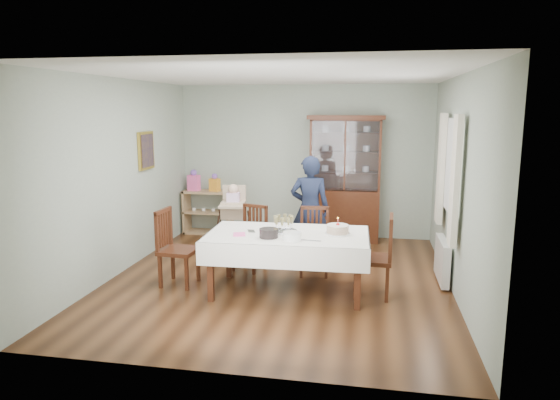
% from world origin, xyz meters
% --- Properties ---
extents(floor, '(5.00, 5.00, 0.00)m').
position_xyz_m(floor, '(0.00, 0.00, 0.00)').
color(floor, '#593319').
rests_on(floor, ground).
extents(room_shell, '(5.00, 5.00, 5.00)m').
position_xyz_m(room_shell, '(0.00, 0.53, 1.70)').
color(room_shell, '#9EAA99').
rests_on(room_shell, floor).
extents(dining_table, '(2.03, 1.21, 0.76)m').
position_xyz_m(dining_table, '(0.19, -0.44, 0.38)').
color(dining_table, '#412010').
rests_on(dining_table, floor).
extents(china_cabinet, '(1.30, 0.48, 2.18)m').
position_xyz_m(china_cabinet, '(0.75, 2.26, 1.12)').
color(china_cabinet, '#412010').
rests_on(china_cabinet, floor).
extents(sideboard, '(0.90, 0.38, 0.80)m').
position_xyz_m(sideboard, '(-1.75, 2.28, 0.40)').
color(sideboard, tan).
rests_on(sideboard, floor).
extents(picture_frame, '(0.04, 0.48, 0.58)m').
position_xyz_m(picture_frame, '(-2.22, 0.80, 1.65)').
color(picture_frame, gold).
rests_on(picture_frame, room_shell).
extents(window, '(0.04, 1.02, 1.22)m').
position_xyz_m(window, '(2.22, 0.30, 1.55)').
color(window, white).
rests_on(window, room_shell).
extents(curtain_left, '(0.07, 0.30, 1.55)m').
position_xyz_m(curtain_left, '(2.16, -0.32, 1.45)').
color(curtain_left, silver).
rests_on(curtain_left, room_shell).
extents(curtain_right, '(0.07, 0.30, 1.55)m').
position_xyz_m(curtain_right, '(2.16, 0.92, 1.45)').
color(curtain_right, silver).
rests_on(curtain_right, room_shell).
extents(radiator, '(0.10, 0.80, 0.55)m').
position_xyz_m(radiator, '(2.16, 0.30, 0.30)').
color(radiator, white).
rests_on(radiator, floor).
extents(chair_far_left, '(0.51, 0.51, 0.92)m').
position_xyz_m(chair_far_left, '(-0.49, 0.36, 0.27)').
color(chair_far_left, '#412010').
rests_on(chair_far_left, floor).
extents(chair_far_right, '(0.45, 0.45, 0.93)m').
position_xyz_m(chair_far_right, '(0.44, 0.32, 0.28)').
color(chair_far_right, '#412010').
rests_on(chair_far_right, floor).
extents(chair_end_left, '(0.48, 0.48, 1.00)m').
position_xyz_m(chair_end_left, '(-1.27, -0.43, 0.30)').
color(chair_end_left, '#412010').
rests_on(chair_end_left, floor).
extents(chair_end_right, '(0.47, 0.47, 1.02)m').
position_xyz_m(chair_end_right, '(1.26, -0.38, 0.30)').
color(chair_end_right, '#412010').
rests_on(chair_end_right, floor).
extents(woman, '(0.60, 0.41, 1.61)m').
position_xyz_m(woman, '(0.31, 0.91, 0.80)').
color(woman, black).
rests_on(woman, floor).
extents(high_chair, '(0.56, 0.56, 1.12)m').
position_xyz_m(high_chair, '(-0.93, 1.09, 0.44)').
color(high_chair, black).
rests_on(high_chair, floor).
extents(champagne_tray, '(0.35, 0.35, 0.21)m').
position_xyz_m(champagne_tray, '(0.13, -0.38, 0.83)').
color(champagne_tray, silver).
rests_on(champagne_tray, dining_table).
extents(birthday_cake, '(0.31, 0.31, 0.22)m').
position_xyz_m(birthday_cake, '(0.81, -0.37, 0.82)').
color(birthday_cake, white).
rests_on(birthday_cake, dining_table).
extents(plate_stack_dark, '(0.24, 0.24, 0.11)m').
position_xyz_m(plate_stack_dark, '(0.00, -0.67, 0.81)').
color(plate_stack_dark, black).
rests_on(plate_stack_dark, dining_table).
extents(plate_stack_white, '(0.25, 0.25, 0.10)m').
position_xyz_m(plate_stack_white, '(0.30, -0.75, 0.81)').
color(plate_stack_white, white).
rests_on(plate_stack_white, dining_table).
extents(napkin_stack, '(0.18, 0.18, 0.02)m').
position_xyz_m(napkin_stack, '(-0.38, -0.63, 0.77)').
color(napkin_stack, pink).
rests_on(napkin_stack, dining_table).
extents(cutlery, '(0.16, 0.19, 0.01)m').
position_xyz_m(cutlery, '(-0.31, -0.43, 0.77)').
color(cutlery, silver).
rests_on(cutlery, dining_table).
extents(cake_knife, '(0.28, 0.05, 0.01)m').
position_xyz_m(cake_knife, '(0.50, -0.74, 0.77)').
color(cake_knife, silver).
rests_on(cake_knife, dining_table).
extents(gift_bag_pink, '(0.23, 0.17, 0.39)m').
position_xyz_m(gift_bag_pink, '(-2.00, 2.26, 0.97)').
color(gift_bag_pink, pink).
rests_on(gift_bag_pink, sideboard).
extents(gift_bag_orange, '(0.20, 0.17, 0.33)m').
position_xyz_m(gift_bag_orange, '(-1.61, 2.26, 0.95)').
color(gift_bag_orange, orange).
rests_on(gift_bag_orange, sideboard).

